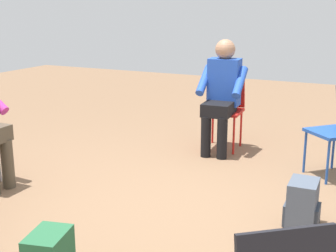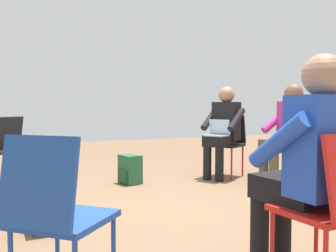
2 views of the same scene
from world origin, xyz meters
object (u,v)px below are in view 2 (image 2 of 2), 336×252
Objects in this scene: chair_northwest at (55,211)px; person_in_magenta at (287,130)px; chair_west at (334,203)px; person_in_blue at (308,159)px; chair_northeast at (16,147)px; backpack_near_laptop_user at (130,171)px; person_with_laptop at (223,127)px; chair_southeast at (229,140)px; backpack_by_empty_chair at (47,211)px; chair_south at (298,146)px.

person_in_magenta is (1.71, -2.88, 0.20)m from chair_northwest.
person_in_blue is (0.17, 0.01, 0.20)m from chair_west.
person_in_blue is at bearing 73.65° from chair_northeast.
backpack_near_laptop_user is (2.95, 0.02, -0.54)m from person_in_blue.
chair_west is 0.69× the size of person_in_magenta.
chair_northeast reaches higher than backpack_near_laptop_user.
chair_northeast is 0.69× the size of person_with_laptop.
chair_northwest is 3.76m from chair_southeast.
person_with_laptop reaches higher than chair_northwest.
chair_northwest is 1.00× the size of chair_southeast.
chair_northeast is 0.69× the size of person_in_blue.
person_in_blue is at bearing -179.66° from backpack_near_laptop_user.
chair_southeast is 2.36× the size of backpack_by_empty_chair.
chair_southeast is (2.64, -2.67, 0.00)m from chair_northwest.
chair_northeast is at bearing 135.20° from chair_northwest.
chair_west is 2.36× the size of backpack_by_empty_chair.
chair_south is 1.01m from person_with_laptop.
person_in_blue is 1.99m from backpack_by_empty_chair.
chair_northwest is 1.31m from person_in_blue.
chair_south is at bearing -118.98° from backpack_near_laptop_user.
chair_northwest is at bearing 52.44° from chair_northeast.
person_in_blue is 3.44× the size of backpack_by_empty_chair.
person_with_laptop is at bearing 90.00° from chair_southeast.
person_in_magenta reaches higher than chair_west.
chair_south is 2.36× the size of backpack_near_laptop_user.
person_in_blue reaches higher than chair_northeast.
person_in_blue reaches higher than backpack_by_empty_chair.
backpack_near_laptop_user is at bearing 61.00° from chair_south.
chair_west is 0.69× the size of person_in_blue.
person_with_laptop and person_in_magenta have the same top height.
chair_northeast reaches higher than backpack_by_empty_chair.
chair_west is at bearing -144.81° from backpack_by_empty_chair.
chair_northwest is at bearing 104.85° from chair_southeast.
chair_west is at bearing 143.08° from person_in_magenta.
chair_southeast is at bearing 134.13° from chair_northeast.
chair_south is 2.36× the size of backpack_by_empty_chair.
chair_northwest is at bearing 155.13° from backpack_near_laptop_user.
person_in_magenta is (-0.93, -0.21, 0.20)m from chair_southeast.
backpack_by_empty_chair is at bearing 98.63° from chair_south.
chair_west is 2.36× the size of backpack_near_laptop_user.
chair_northeast is at bearing 53.21° from chair_southeast.
chair_west is at bearing 140.32° from chair_south.
person_with_laptop is at bearing -96.59° from backpack_near_laptop_user.
chair_southeast is at bearing 21.84° from chair_south.
chair_northeast and chair_south have the same top height.
chair_northwest is 2.36× the size of backpack_by_empty_chair.
person_with_laptop is (-0.42, -2.59, 0.20)m from chair_northeast.
person_with_laptop is (0.85, 0.52, 0.20)m from chair_south.
person_in_blue is 3.00m from backpack_near_laptop_user.
backpack_near_laptop_user is at bearing 58.57° from person_in_magenta.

